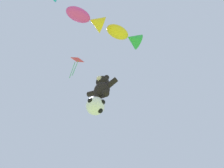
{
  "coord_description": "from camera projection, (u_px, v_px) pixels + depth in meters",
  "views": [
    {
      "loc": [
        2.94,
        -0.31,
        1.4
      ],
      "look_at": [
        0.14,
        4.14,
        10.23
      ],
      "focal_mm": 35.0,
      "sensor_mm": 36.0,
      "label": 1
    }
  ],
  "objects": [
    {
      "name": "diamond_kite",
      "position": [
        76.0,
        62.0,
        14.0
      ],
      "size": [
        0.58,
        0.77,
        2.92
      ],
      "color": "red"
    },
    {
      "name": "teddy_bear_kite",
      "position": [
        102.0,
        87.0,
        11.4
      ],
      "size": [
        1.88,
        0.83,
        1.91
      ],
      "color": "black"
    },
    {
      "name": "soccer_ball_kite",
      "position": [
        96.0,
        106.0,
        10.46
      ],
      "size": [
        1.0,
        1.0,
        0.92
      ],
      "color": "white"
    },
    {
      "name": "fish_kite_goldfin",
      "position": [
        125.0,
        36.0,
        13.12
      ],
      "size": [
        1.9,
        2.29,
        1.0
      ],
      "color": "yellow"
    },
    {
      "name": "fish_kite_magenta",
      "position": [
        87.0,
        19.0,
        11.87
      ],
      "size": [
        1.89,
        2.22,
        0.95
      ],
      "color": "#E53F9E"
    }
  ]
}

